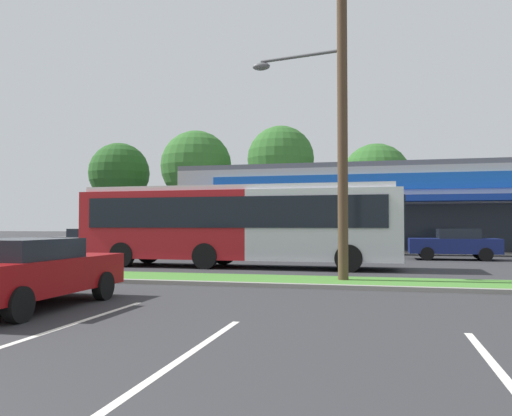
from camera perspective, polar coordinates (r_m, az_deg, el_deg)
name	(u,v)px	position (r m, az deg, el deg)	size (l,w,h in m)	color
grass_median	(254,280)	(15.71, -0.26, -7.86)	(56.00, 2.20, 0.12)	#427A2D
curb_lip	(243,284)	(14.54, -1.40, -8.34)	(56.00, 0.24, 0.12)	gray
parking_stripe_1	(77,323)	(9.79, -18.99, -11.75)	(0.12, 4.80, 0.01)	silver
parking_stripe_2	(187,355)	(7.15, -7.49, -15.59)	(0.12, 4.80, 0.01)	silver
parking_stripe_3	(503,376)	(6.75, 25.40, -16.26)	(0.12, 4.80, 0.01)	silver
storefront_building	(375,210)	(37.94, 12.87, -0.25)	(24.58, 14.81, 5.46)	#BCB7AD
tree_far_left	(119,173)	(53.07, -14.70, 3.70)	(5.89, 5.89, 9.74)	#473323
tree_left	(196,166)	(47.85, -6.56, 4.56)	(6.42, 6.42, 10.26)	#473323
tree_mid_left	(281,159)	(46.28, 2.72, 5.32)	(5.89, 5.89, 10.44)	#473323
tree_mid	(376,178)	(47.25, 12.98, 3.20)	(6.08, 6.08, 8.87)	#473323
utility_pole	(337,110)	(15.74, 8.88, 10.56)	(3.14, 2.38, 9.48)	#4C3826
city_bus	(238,223)	(21.02, -1.99, -1.67)	(12.93, 2.83, 3.25)	#AD191E
bus_stop_bench	(55,267)	(16.08, -21.06, -6.01)	(1.60, 0.45, 0.95)	brown
car_0	(454,244)	(27.24, 20.86, -3.68)	(4.20, 1.88, 1.51)	navy
car_2	(28,272)	(11.66, -23.66, -6.39)	(1.95, 4.63, 1.42)	maroon
car_3	(191,242)	(28.89, -7.15, -3.73)	(4.30, 1.86, 1.45)	#0C3F1E
car_5	(91,241)	(31.78, -17.61, -3.46)	(4.16, 1.86, 1.48)	#515459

